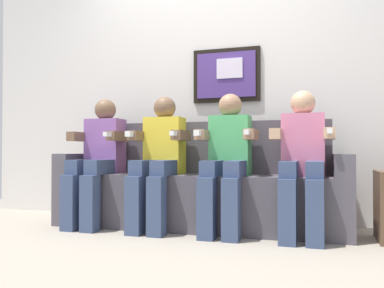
{
  "coord_description": "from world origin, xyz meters",
  "views": [
    {
      "loc": [
        0.99,
        -2.99,
        0.64
      ],
      "look_at": [
        0.0,
        0.15,
        0.7
      ],
      "focal_mm": 38.32,
      "sensor_mm": 36.0,
      "label": 1
    }
  ],
  "objects_px": {
    "couch": "(198,190)",
    "person_leftmost": "(98,155)",
    "person_left_center": "(159,156)",
    "person_rightmost": "(302,156)",
    "person_right_center": "(227,156)"
  },
  "relations": [
    {
      "from": "couch",
      "to": "person_leftmost",
      "type": "xyz_separation_m",
      "value": [
        -0.86,
        -0.17,
        0.29
      ]
    },
    {
      "from": "couch",
      "to": "person_right_center",
      "type": "bearing_deg",
      "value": -30.54
    },
    {
      "from": "person_left_center",
      "to": "person_right_center",
      "type": "distance_m",
      "value": 0.57
    },
    {
      "from": "person_left_center",
      "to": "person_rightmost",
      "type": "bearing_deg",
      "value": 0.02
    },
    {
      "from": "person_left_center",
      "to": "person_rightmost",
      "type": "relative_size",
      "value": 1.0
    },
    {
      "from": "person_right_center",
      "to": "person_rightmost",
      "type": "height_order",
      "value": "same"
    },
    {
      "from": "couch",
      "to": "person_right_center",
      "type": "xyz_separation_m",
      "value": [
        0.29,
        -0.17,
        0.29
      ]
    },
    {
      "from": "couch",
      "to": "person_left_center",
      "type": "distance_m",
      "value": 0.44
    },
    {
      "from": "person_left_center",
      "to": "person_right_center",
      "type": "xyz_separation_m",
      "value": [
        0.57,
        0.0,
        0.0
      ]
    },
    {
      "from": "person_left_center",
      "to": "person_right_center",
      "type": "bearing_deg",
      "value": 0.0
    },
    {
      "from": "person_right_center",
      "to": "couch",
      "type": "bearing_deg",
      "value": 149.46
    },
    {
      "from": "person_leftmost",
      "to": "person_rightmost",
      "type": "relative_size",
      "value": 1.0
    },
    {
      "from": "couch",
      "to": "person_left_center",
      "type": "xyz_separation_m",
      "value": [
        -0.29,
        -0.17,
        0.29
      ]
    },
    {
      "from": "person_right_center",
      "to": "person_rightmost",
      "type": "distance_m",
      "value": 0.57
    },
    {
      "from": "couch",
      "to": "person_leftmost",
      "type": "bearing_deg",
      "value": -168.9
    }
  ]
}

